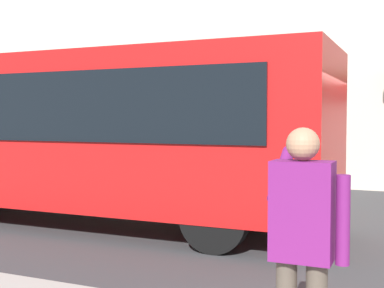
# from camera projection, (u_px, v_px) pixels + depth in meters

# --- Properties ---
(ground_plane) EXTENTS (60.00, 60.00, 0.00)m
(ground_plane) POSITION_uv_depth(u_px,v_px,m) (275.00, 239.00, 8.15)
(ground_plane) COLOR #38383A
(red_bus) EXTENTS (9.05, 2.54, 3.08)m
(red_bus) POSITION_uv_depth(u_px,v_px,m) (83.00, 131.00, 9.43)
(red_bus) COLOR red
(red_bus) RESTS_ON ground_plane
(pedestrian_photographer) EXTENTS (0.53, 0.52, 1.70)m
(pedestrian_photographer) POSITION_uv_depth(u_px,v_px,m) (303.00, 235.00, 3.39)
(pedestrian_photographer) COLOR #4C4238
(pedestrian_photographer) RESTS_ON sidewalk_curb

